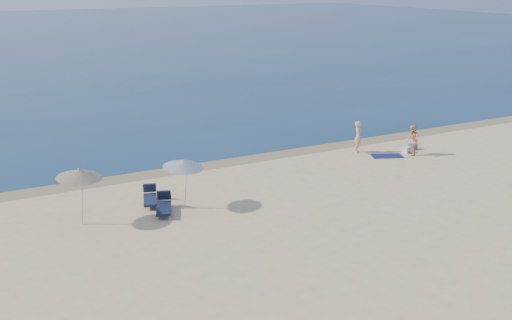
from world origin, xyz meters
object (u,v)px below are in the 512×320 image
at_px(person_right, 412,140).
at_px(umbrella_near, 183,164).
at_px(blue_cooler, 413,147).
at_px(person_left, 358,137).

distance_m(person_right, umbrella_near, 14.53).
xyz_separation_m(blue_cooler, umbrella_near, (-15.31, -2.46, 1.81)).
distance_m(person_left, blue_cooler, 3.44).
distance_m(person_left, person_right, 2.98).
relative_size(person_right, blue_cooler, 3.74).
distance_m(person_right, blue_cooler, 1.44).
relative_size(person_left, blue_cooler, 3.93).
xyz_separation_m(person_left, blue_cooler, (3.19, -1.04, -0.74)).
height_order(person_left, umbrella_near, umbrella_near).
height_order(person_left, person_right, person_left).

